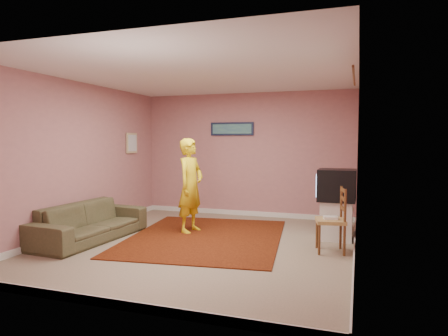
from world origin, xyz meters
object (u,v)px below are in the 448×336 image
(chair_a, at_px, (341,201))
(person, at_px, (191,186))
(crt_tv, at_px, (337,185))
(sofa, at_px, (91,222))
(chair_b, at_px, (331,213))
(tv_cabinet, at_px, (336,220))

(chair_a, relative_size, person, 0.29)
(person, bearing_deg, chair_a, -61.08)
(crt_tv, distance_m, sofa, 4.01)
(chair_b, bearing_deg, sofa, -92.51)
(chair_b, bearing_deg, tv_cabinet, 166.26)
(tv_cabinet, xyz_separation_m, chair_b, (-0.04, -0.78, 0.26))
(tv_cabinet, distance_m, person, 2.51)
(crt_tv, xyz_separation_m, person, (-2.44, -0.27, -0.07))
(sofa, bearing_deg, tv_cabinet, -67.20)
(crt_tv, distance_m, person, 2.46)
(chair_a, bearing_deg, chair_b, -99.46)
(person, bearing_deg, crt_tv, -74.39)
(tv_cabinet, xyz_separation_m, crt_tv, (-0.01, 0.00, 0.57))
(crt_tv, xyz_separation_m, chair_b, (-0.04, -0.78, -0.32))
(crt_tv, xyz_separation_m, sofa, (-3.74, -1.31, -0.59))
(sofa, bearing_deg, chair_a, -59.51)
(chair_b, xyz_separation_m, sofa, (-3.71, -0.53, -0.27))
(crt_tv, bearing_deg, tv_cabinet, 0.00)
(chair_a, relative_size, chair_b, 0.94)
(chair_a, bearing_deg, sofa, -159.13)
(tv_cabinet, relative_size, crt_tv, 1.04)
(crt_tv, relative_size, chair_a, 1.28)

